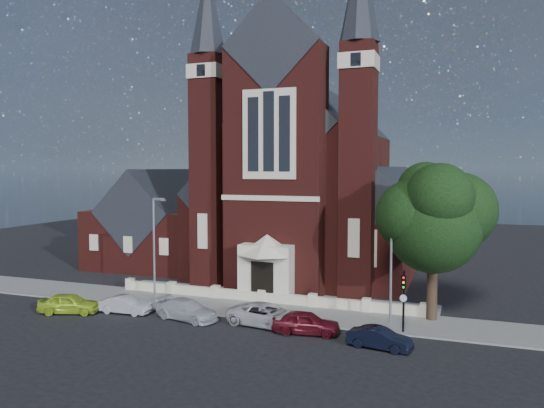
{
  "coord_description": "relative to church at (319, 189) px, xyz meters",
  "views": [
    {
      "loc": [
        14.45,
        -30.91,
        10.38
      ],
      "look_at": [
        -1.23,
        12.0,
        7.26
      ],
      "focal_mm": 35.0,
      "sensor_mm": 36.0,
      "label": 1
    }
  ],
  "objects": [
    {
      "name": "ground",
      "position": [
        0.0,
        -7.94,
        -8.19
      ],
      "size": [
        120.0,
        120.0,
        0.0
      ],
      "primitive_type": "plane",
      "color": "black",
      "rests_on": "ground"
    },
    {
      "name": "pavement_strip",
      "position": [
        0.0,
        -18.44,
        -8.19
      ],
      "size": [
        60.0,
        5.0,
        0.12
      ],
      "primitive_type": "cube",
      "color": "slate",
      "rests_on": "ground"
    },
    {
      "name": "forecourt_paving",
      "position": [
        0.0,
        -14.44,
        -8.19
      ],
      "size": [
        26.0,
        3.0,
        0.14
      ],
      "primitive_type": "cube",
      "color": "slate",
      "rests_on": "ground"
    },
    {
      "name": "forecourt_wall",
      "position": [
        0.0,
        -16.44,
        -8.19
      ],
      "size": [
        24.0,
        0.4,
        0.9
      ],
      "primitive_type": "cube",
      "color": "beige",
      "rests_on": "ground"
    },
    {
      "name": "church",
      "position": [
        0.0,
        0.0,
        0.0
      ],
      "size": [
        20.01,
        34.9,
        29.2
      ],
      "color": "#4F1815",
      "rests_on": "ground"
    },
    {
      "name": "parish_hall",
      "position": [
        -16.0,
        -4.94,
        -4.17
      ],
      "size": [
        12.0,
        12.2,
        10.24
      ],
      "color": "#4F1815",
      "rests_on": "ground"
    },
    {
      "name": "street_tree",
      "position": [
        12.6,
        -17.23,
        -1.23
      ],
      "size": [
        6.4,
        6.6,
        10.7
      ],
      "color": "black",
      "rests_on": "ground"
    },
    {
      "name": "street_lamp_left",
      "position": [
        -7.91,
        -18.94,
        -3.59
      ],
      "size": [
        1.16,
        0.22,
        8.09
      ],
      "color": "gray",
      "rests_on": "ground"
    },
    {
      "name": "street_lamp_right",
      "position": [
        10.09,
        -18.94,
        -3.59
      ],
      "size": [
        1.16,
        0.22,
        8.09
      ],
      "color": "gray",
      "rests_on": "ground"
    },
    {
      "name": "traffic_signal",
      "position": [
        11.0,
        -20.52,
        -5.6
      ],
      "size": [
        0.28,
        0.42,
        4.0
      ],
      "color": "black",
      "rests_on": "ground"
    },
    {
      "name": "car_lime_van",
      "position": [
        -11.92,
        -23.87,
        -7.46
      ],
      "size": [
        4.57,
        2.96,
        1.45
      ],
      "primitive_type": "imported",
      "rotation": [
        0.0,
        0.0,
        1.89
      ],
      "color": "#A3C327",
      "rests_on": "ground"
    },
    {
      "name": "car_silver_a",
      "position": [
        -8.14,
        -22.5,
        -7.56
      ],
      "size": [
        3.85,
        1.51,
        1.25
      ],
      "primitive_type": "imported",
      "rotation": [
        0.0,
        0.0,
        1.62
      ],
      "color": "#A1A2A9",
      "rests_on": "ground"
    },
    {
      "name": "car_silver_b",
      "position": [
        -3.25,
        -22.37,
        -7.5
      ],
      "size": [
        5.03,
        2.93,
        1.37
      ],
      "primitive_type": "imported",
      "rotation": [
        0.0,
        0.0,
        1.34
      ],
      "color": "silver",
      "rests_on": "ground"
    },
    {
      "name": "car_white_suv",
      "position": [
        2.4,
        -21.86,
        -7.45
      ],
      "size": [
        5.56,
        3.13,
        1.47
      ],
      "primitive_type": "imported",
      "rotation": [
        0.0,
        0.0,
        1.43
      ],
      "color": "silver",
      "rests_on": "ground"
    },
    {
      "name": "car_dark_red",
      "position": [
        5.3,
        -22.58,
        -7.47
      ],
      "size": [
        4.41,
        2.23,
        1.44
      ],
      "primitive_type": "imported",
      "rotation": [
        0.0,
        0.0,
        1.7
      ],
      "color": "#560E18",
      "rests_on": "ground"
    },
    {
      "name": "car_navy",
      "position": [
        10.03,
        -23.75,
        -7.58
      ],
      "size": [
        3.85,
        1.85,
        1.22
      ],
      "primitive_type": "imported",
      "rotation": [
        0.0,
        0.0,
        1.41
      ],
      "color": "black",
      "rests_on": "ground"
    }
  ]
}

